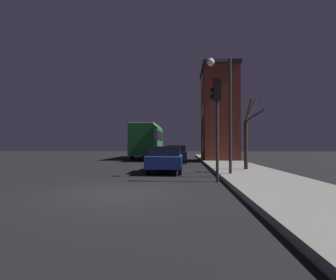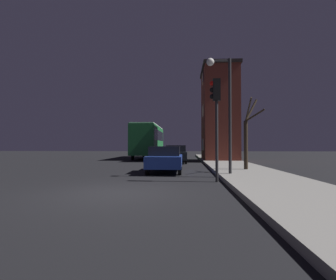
{
  "view_description": "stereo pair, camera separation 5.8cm",
  "coord_description": "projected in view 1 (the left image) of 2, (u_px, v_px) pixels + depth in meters",
  "views": [
    {
      "loc": [
        2.1,
        -8.16,
        1.48
      ],
      "look_at": [
        1.1,
        8.17,
        1.82
      ],
      "focal_mm": 28.0,
      "sensor_mm": 36.0,
      "label": 1
    },
    {
      "loc": [
        2.16,
        -8.16,
        1.48
      ],
      "look_at": [
        1.1,
        8.17,
        1.82
      ],
      "focal_mm": 28.0,
      "sensor_mm": 36.0,
      "label": 2
    }
  ],
  "objects": [
    {
      "name": "sidewalk",
      "position": [
        293.0,
        191.0,
        7.92
      ],
      "size": [
        3.37,
        60.0,
        0.18
      ],
      "color": "slate",
      "rests_on": "ground"
    },
    {
      "name": "bare_tree",
      "position": [
        247.0,
        137.0,
        14.38
      ],
      "size": [
        1.04,
        1.85,
        3.93
      ],
      "color": "#2D2319",
      "rests_on": "sidewalk"
    },
    {
      "name": "traffic_light",
      "position": [
        216.0,
        108.0,
        10.66
      ],
      "size": [
        0.43,
        0.24,
        4.2
      ],
      "color": "#28282B",
      "rests_on": "ground"
    },
    {
      "name": "car_mid_lane",
      "position": [
        176.0,
        154.0,
        22.33
      ],
      "size": [
        1.81,
        4.07,
        1.5
      ],
      "color": "black",
      "rests_on": "ground"
    },
    {
      "name": "brick_building",
      "position": [
        219.0,
        113.0,
        25.19
      ],
      "size": [
        3.31,
        5.63,
        8.76
      ],
      "color": "brown",
      "rests_on": "sidewalk"
    },
    {
      "name": "bus",
      "position": [
        148.0,
        139.0,
        30.53
      ],
      "size": [
        2.54,
        10.78,
        3.77
      ],
      "color": "#1E6B33",
      "rests_on": "ground"
    },
    {
      "name": "ground_plane",
      "position": [
        117.0,
        192.0,
        8.24
      ],
      "size": [
        120.0,
        120.0,
        0.0
      ],
      "primitive_type": "plane",
      "color": "black"
    },
    {
      "name": "streetlamp",
      "position": [
        224.0,
        97.0,
        12.25
      ],
      "size": [
        1.15,
        0.37,
        5.42
      ],
      "color": "#28282B",
      "rests_on": "sidewalk"
    },
    {
      "name": "car_near_lane",
      "position": [
        166.0,
        159.0,
        14.47
      ],
      "size": [
        1.81,
        4.12,
        1.44
      ],
      "color": "navy",
      "rests_on": "ground"
    }
  ]
}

